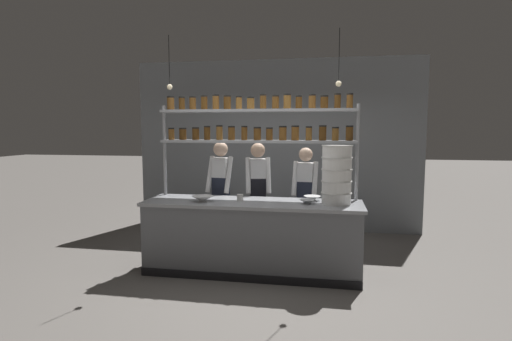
{
  "coord_description": "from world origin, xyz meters",
  "views": [
    {
      "loc": [
        0.91,
        -4.9,
        1.84
      ],
      "look_at": [
        0.01,
        0.2,
        1.29
      ],
      "focal_mm": 28.0,
      "sensor_mm": 36.0,
      "label": 1
    }
  ],
  "objects": [
    {
      "name": "pendant_light_row",
      "position": [
        -0.02,
        0.0,
        2.4
      ],
      "size": [
        2.18,
        0.07,
        0.68
      ],
      "color": "black"
    },
    {
      "name": "chef_left",
      "position": [
        -0.58,
        0.65,
        0.95
      ],
      "size": [
        0.39,
        0.31,
        1.65
      ],
      "rotation": [
        0.0,
        0.0,
        -0.15
      ],
      "color": "black",
      "rests_on": "ground_plane"
    },
    {
      "name": "prep_bowl_near_left",
      "position": [
        -0.62,
        -0.12,
        0.96
      ],
      "size": [
        0.27,
        0.27,
        0.07
      ],
      "color": "white",
      "rests_on": "prep_counter"
    },
    {
      "name": "prep_counter",
      "position": [
        0.0,
        -0.0,
        0.46
      ],
      "size": [
        2.76,
        0.76,
        0.92
      ],
      "color": "slate",
      "rests_on": "ground_plane"
    },
    {
      "name": "serving_cup_front",
      "position": [
        -0.16,
        0.01,
        0.96
      ],
      "size": [
        0.08,
        0.08,
        0.09
      ],
      "color": "silver",
      "rests_on": "prep_counter"
    },
    {
      "name": "container_stack",
      "position": [
        1.04,
        0.01,
        1.28
      ],
      "size": [
        0.38,
        0.38,
        0.72
      ],
      "color": "white",
      "rests_on": "prep_counter"
    },
    {
      "name": "prep_bowl_center_front",
      "position": [
        0.75,
        0.2,
        0.95
      ],
      "size": [
        0.22,
        0.22,
        0.06
      ],
      "color": "white",
      "rests_on": "prep_counter"
    },
    {
      "name": "ground_plane",
      "position": [
        0.0,
        0.0,
        0.0
      ],
      "size": [
        40.0,
        40.0,
        0.0
      ],
      "primitive_type": "plane",
      "color": "slate"
    },
    {
      "name": "prep_bowl_center_back",
      "position": [
        0.69,
        -0.04,
        0.95
      ],
      "size": [
        0.19,
        0.19,
        0.05
      ],
      "color": "#B2B7BC",
      "rests_on": "prep_counter"
    },
    {
      "name": "chef_right",
      "position": [
        0.62,
        0.84,
        0.89
      ],
      "size": [
        0.38,
        0.3,
        1.57
      ],
      "rotation": [
        0.0,
        0.0,
        -0.11
      ],
      "color": "black",
      "rests_on": "ground_plane"
    },
    {
      "name": "chef_center",
      "position": [
        -0.05,
        0.73,
        0.94
      ],
      "size": [
        0.41,
        0.33,
        1.63
      ],
      "rotation": [
        0.0,
        0.0,
        0.24
      ],
      "color": "black",
      "rests_on": "ground_plane"
    },
    {
      "name": "spice_shelf_unit",
      "position": [
        0.0,
        0.33,
        1.86
      ],
      "size": [
        2.65,
        0.28,
        2.29
      ],
      "color": "#999BA0",
      "rests_on": "ground_plane"
    },
    {
      "name": "back_wall",
      "position": [
        0.0,
        2.33,
        1.53
      ],
      "size": [
        5.16,
        0.12,
        3.06
      ],
      "primitive_type": "cube",
      "color": "gray",
      "rests_on": "ground_plane"
    }
  ]
}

